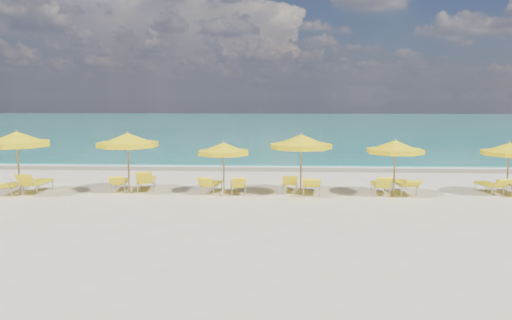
{
  "coord_description": "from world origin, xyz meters",
  "views": [
    {
      "loc": [
        1.07,
        -19.19,
        3.87
      ],
      "look_at": [
        0.0,
        1.5,
        1.2
      ],
      "focal_mm": 35.0,
      "sensor_mm": 36.0,
      "label": 1
    }
  ],
  "objects": [
    {
      "name": "umbrella_5",
      "position": [
        5.44,
        0.14,
        1.9
      ],
      "size": [
        2.88,
        2.88,
        2.23
      ],
      "rotation": [
        0.0,
        0.0,
        0.4
      ],
      "color": "#9B794D",
      "rests_on": "ground"
    },
    {
      "name": "lounger_3_right",
      "position": [
        -0.66,
        0.36,
        0.21
      ],
      "size": [
        0.79,
        1.73,
        0.81
      ],
      "rotation": [
        0.0,
        0.0,
        0.14
      ],
      "color": "#A5A8AD",
      "rests_on": "ground"
    },
    {
      "name": "foam_line",
      "position": [
        0.0,
        8.2,
        0.0
      ],
      "size": [
        120.0,
        1.2,
        0.03
      ],
      "primitive_type": "cube",
      "color": "white",
      "rests_on": "ground"
    },
    {
      "name": "ocean",
      "position": [
        0.0,
        48.0,
        0.0
      ],
      "size": [
        120.0,
        80.0,
        0.3
      ],
      "primitive_type": "cube",
      "color": "#157A6D",
      "rests_on": "ground"
    },
    {
      "name": "lounger_5_right",
      "position": [
        5.99,
        0.7,
        0.24
      ],
      "size": [
        0.77,
        2.04,
        0.75
      ],
      "rotation": [
        0.0,
        0.0,
        0.06
      ],
      "color": "#A5A8AD",
      "rests_on": "ground"
    },
    {
      "name": "whitecap_near",
      "position": [
        -6.0,
        17.0,
        0.0
      ],
      "size": [
        14.0,
        0.36,
        0.05
      ],
      "primitive_type": "cube",
      "color": "white",
      "rests_on": "ground"
    },
    {
      "name": "lounger_4_left",
      "position": [
        1.41,
        0.86,
        0.22
      ],
      "size": [
        0.64,
        1.81,
        0.82
      ],
      "rotation": [
        0.0,
        0.0,
        -0.01
      ],
      "color": "#A5A8AD",
      "rests_on": "ground"
    },
    {
      "name": "lounger_2_right",
      "position": [
        -4.51,
        0.88,
        0.24
      ],
      "size": [
        0.98,
        1.99,
        0.93
      ],
      "rotation": [
        0.0,
        0.0,
        0.18
      ],
      "color": "#A5A8AD",
      "rests_on": "ground"
    },
    {
      "name": "lounger_5_left",
      "position": [
        5.0,
        0.51,
        0.22
      ],
      "size": [
        0.67,
        1.77,
        0.86
      ],
      "rotation": [
        0.0,
        0.0,
        -0.04
      ],
      "color": "#A5A8AD",
      "rests_on": "ground"
    },
    {
      "name": "umbrella_3",
      "position": [
        -1.2,
        0.13,
        1.8
      ],
      "size": [
        2.6,
        2.6,
        2.11
      ],
      "rotation": [
        0.0,
        0.0,
        -0.3
      ],
      "color": "#9B794D",
      "rests_on": "ground"
    },
    {
      "name": "umbrella_6",
      "position": [
        9.87,
        0.44,
        1.81
      ],
      "size": [
        2.55,
        2.55,
        2.13
      ],
      "rotation": [
        0.0,
        0.0,
        0.25
      ],
      "color": "#9B794D",
      "rests_on": "ground"
    },
    {
      "name": "wet_sand_band",
      "position": [
        0.0,
        7.4,
        0.0
      ],
      "size": [
        120.0,
        2.6,
        0.01
      ],
      "primitive_type": "cube",
      "color": "tan",
      "rests_on": "ground"
    },
    {
      "name": "lounger_1_right",
      "position": [
        -8.75,
        0.09,
        0.24
      ],
      "size": [
        0.69,
        1.93,
        0.93
      ],
      "rotation": [
        0.0,
        0.0,
        -0.01
      ],
      "color": "#A5A8AD",
      "rests_on": "ground"
    },
    {
      "name": "umbrella_4",
      "position": [
        1.84,
        0.26,
        2.08
      ],
      "size": [
        2.49,
        2.49,
        2.43
      ],
      "rotation": [
        0.0,
        0.0,
        -0.04
      ],
      "color": "#9B794D",
      "rests_on": "ground"
    },
    {
      "name": "lounger_6_left",
      "position": [
        9.38,
        0.85,
        0.21
      ],
      "size": [
        0.89,
        1.78,
        0.76
      ],
      "rotation": [
        0.0,
        0.0,
        0.2
      ],
      "color": "#A5A8AD",
      "rests_on": "ground"
    },
    {
      "name": "lounger_4_right",
      "position": [
        2.3,
        0.45,
        0.25
      ],
      "size": [
        0.86,
        2.11,
        0.83
      ],
      "rotation": [
        0.0,
        0.0,
        -0.1
      ],
      "color": "#A5A8AD",
      "rests_on": "ground"
    },
    {
      "name": "lounger_1_left",
      "position": [
        -9.71,
        -0.18,
        0.2
      ],
      "size": [
        0.63,
        1.68,
        0.63
      ],
      "rotation": [
        0.0,
        0.0,
        0.06
      ],
      "color": "#A5A8AD",
      "rests_on": "ground"
    },
    {
      "name": "umbrella_1",
      "position": [
        -9.21,
        -0.4,
        2.18
      ],
      "size": [
        2.69,
        2.69,
        2.56
      ],
      "rotation": [
        0.0,
        0.0,
        0.07
      ],
      "color": "#9B794D",
      "rests_on": "ground"
    },
    {
      "name": "lounger_2_left",
      "position": [
        -5.59,
        0.72,
        0.21
      ],
      "size": [
        0.86,
        1.82,
        0.77
      ],
      "rotation": [
        0.0,
        0.0,
        0.17
      ],
      "color": "#A5A8AD",
      "rests_on": "ground"
    },
    {
      "name": "lounger_3_left",
      "position": [
        -1.76,
        0.47,
        0.21
      ],
      "size": [
        0.84,
        1.74,
        0.79
      ],
      "rotation": [
        0.0,
        0.0,
        -0.18
      ],
      "color": "#A5A8AD",
      "rests_on": "ground"
    },
    {
      "name": "umbrella_2",
      "position": [
        -5.06,
        0.29,
        2.1
      ],
      "size": [
        3.18,
        3.18,
        2.47
      ],
      "rotation": [
        0.0,
        0.0,
        -0.39
      ],
      "color": "#9B794D",
      "rests_on": "ground"
    },
    {
      "name": "ground_plane",
      "position": [
        0.0,
        0.0,
        0.0
      ],
      "size": [
        120.0,
        120.0,
        0.0
      ],
      "primitive_type": "plane",
      "color": "beige"
    },
    {
      "name": "whitecap_far",
      "position": [
        8.0,
        24.0,
        0.0
      ],
      "size": [
        18.0,
        0.3,
        0.05
      ],
      "primitive_type": "cube",
      "color": "white",
      "rests_on": "ground"
    }
  ]
}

